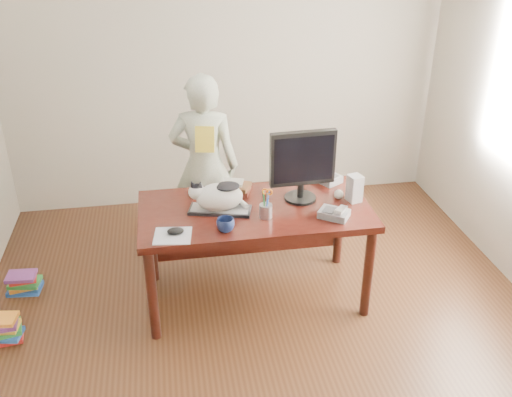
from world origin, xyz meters
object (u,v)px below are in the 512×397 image
object	(u,v)px
pen_cup	(266,209)
baseball	(339,194)
monitor	(303,162)
book_pile_b	(24,283)
keyboard	(220,210)
speaker	(355,188)
desk	(253,221)
mouse	(175,231)
book_pile_a	(3,329)
calculator	(327,178)
person	(204,166)
coffee_mug	(226,225)
book_stack	(235,187)
cat	(217,196)
phone	(335,213)

from	to	relation	value
pen_cup	baseball	distance (m)	0.59
monitor	book_pile_b	xyz separation A→B (m)	(-2.06, 0.29, -0.97)
keyboard	speaker	size ratio (longest dim) A/B	2.30
desk	keyboard	distance (m)	0.30
monitor	book_pile_b	bearing A→B (deg)	169.20
mouse	book_pile_a	size ratio (longest dim) A/B	0.42
mouse	keyboard	bearing A→B (deg)	46.10
calculator	person	distance (m)	0.99
coffee_mug	person	xyz separation A→B (m)	(-0.05, 1.03, -0.04)
book_stack	calculator	world-z (taller)	book_stack
keyboard	book_stack	distance (m)	0.31
pen_cup	coffee_mug	xyz separation A→B (m)	(-0.29, -0.13, -0.01)
monitor	coffee_mug	size ratio (longest dim) A/B	4.51
mouse	book_pile_a	bearing A→B (deg)	-175.83
speaker	book_stack	size ratio (longest dim) A/B	0.74
cat	person	distance (m)	0.77
desk	book_pile_b	world-z (taller)	desk
pen_cup	book_stack	world-z (taller)	pen_cup
speaker	baseball	world-z (taller)	speaker
book_pile_a	book_pile_b	world-z (taller)	book_pile_a
book_stack	person	distance (m)	0.52
book_stack	speaker	bearing A→B (deg)	3.91
calculator	book_pile_b	size ratio (longest dim) A/B	0.96
desk	book_stack	world-z (taller)	book_stack
speaker	baseball	xyz separation A→B (m)	(-0.10, 0.05, -0.06)
cat	pen_cup	world-z (taller)	cat
cat	book_pile_b	bearing A→B (deg)	-178.41
phone	person	size ratio (longest dim) A/B	0.16
coffee_mug	book_pile_a	world-z (taller)	coffee_mug
baseball	book_pile_b	size ratio (longest dim) A/B	0.26
pen_cup	mouse	distance (m)	0.62
cat	calculator	bearing A→B (deg)	36.37
baseball	book_stack	bearing A→B (deg)	162.26
pen_cup	coffee_mug	world-z (taller)	pen_cup
keyboard	cat	distance (m)	0.11
phone	speaker	distance (m)	0.30
book_pile_a	baseball	bearing A→B (deg)	5.74
book_stack	calculator	distance (m)	0.71
desk	book_pile_a	bearing A→B (deg)	-170.97
pen_cup	coffee_mug	size ratio (longest dim) A/B	1.88
phone	cat	bearing A→B (deg)	-160.23
book_stack	keyboard	bearing A→B (deg)	-94.37
speaker	calculator	bearing A→B (deg)	93.42
pen_cup	book_pile_a	world-z (taller)	pen_cup
cat	book_pile_a	distance (m)	1.70
person	book_pile_a	distance (m)	1.87
mouse	phone	world-z (taller)	phone
coffee_mug	cat	bearing A→B (deg)	94.47
desk	baseball	distance (m)	0.64
monitor	book_stack	size ratio (longest dim) A/B	1.97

